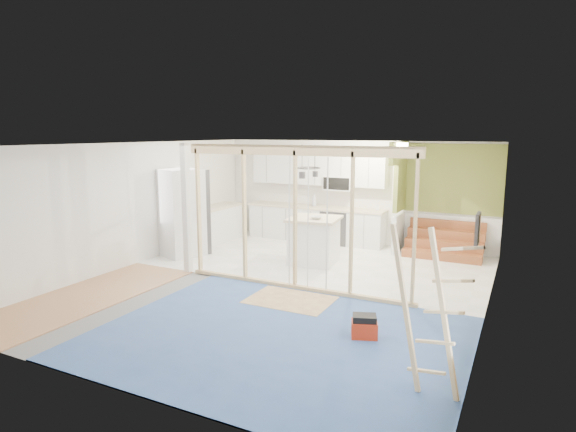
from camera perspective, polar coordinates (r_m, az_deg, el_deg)
The scene contains 17 objects.
room at distance 8.63m, azimuth -0.95°, elevation -0.16°, with size 7.01×8.01×2.61m.
floor_overlays at distance 8.97m, azimuth -0.32°, elevation -8.28°, with size 7.00×8.00×0.03m.
stud_frame at distance 8.70m, azimuth -2.37°, elevation 1.84°, with size 4.66×0.14×2.60m.
base_cabinets at distance 12.45m, azimuth -0.37°, elevation -0.93°, with size 4.45×2.24×0.93m.
upper_cabinets at distance 12.35m, azimuth 3.77°, elevation 5.30°, with size 3.60×0.41×0.85m.
green_partition at distance 11.51m, azimuth 16.77°, elevation 0.16°, with size 2.25×1.51×2.60m.
pot_rack at distance 10.37m, azimuth 2.37°, elevation 5.41°, with size 0.52×0.52×0.72m.
sheathing_panel at distance 5.76m, azimuth 21.28°, elevation -6.00°, with size 0.02×4.00×2.60m, color tan.
electrical_panel at distance 6.27m, azimuth 21.55°, elevation -1.47°, with size 0.04×0.30×0.40m, color #3C3D42.
ceiling_light at distance 10.84m, azimuth 13.20°, elevation 8.23°, with size 0.32×0.32×0.08m, color #FFEABF.
fridge at distance 11.18m, azimuth -12.59°, elevation 0.36°, with size 1.12×1.08×2.00m.
island at distance 10.36m, azimuth 3.11°, elevation -2.97°, with size 1.15×1.15×1.01m.
bowl at distance 10.08m, azimuth 3.39°, elevation -0.19°, with size 0.24×0.24×0.06m, color beige.
soap_bottle_a at distance 12.37m, azimuth 3.13°, elevation 1.94°, with size 0.13×0.13×0.33m, color #B4B5C8.
soap_bottle_b at distance 11.93m, azimuth 10.55°, elevation 1.12°, with size 0.08×0.08×0.18m, color white.
toolbox at distance 6.88m, azimuth 9.03°, elevation -12.88°, with size 0.42×0.37×0.34m.
ladder at distance 5.41m, azimuth 16.40°, elevation -10.81°, with size 0.98×0.15×1.82m.
Camera 1 is at (3.92, -7.54, 2.81)m, focal length 30.00 mm.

